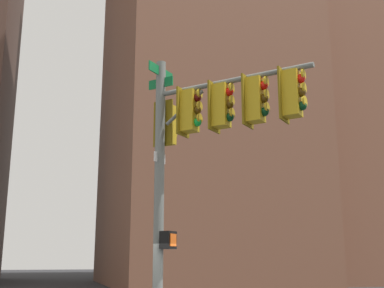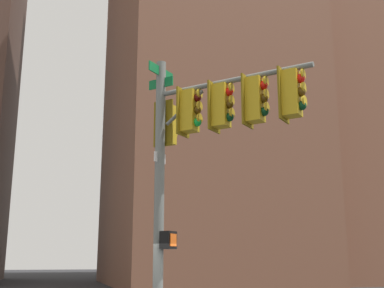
% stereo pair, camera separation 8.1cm
% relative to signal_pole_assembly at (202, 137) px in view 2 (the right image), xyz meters
% --- Properties ---
extents(signal_pole_assembly, '(3.35, 3.07, 6.98)m').
position_rel_signal_pole_assembly_xyz_m(signal_pole_assembly, '(0.00, 0.00, 0.00)').
color(signal_pole_assembly, slate).
rests_on(signal_pole_assembly, ground_plane).
extents(building_brick_nearside, '(21.93, 15.41, 46.20)m').
position_rel_signal_pole_assembly_xyz_m(building_brick_nearside, '(31.55, -9.55, 18.20)').
color(building_brick_nearside, brown).
rests_on(building_brick_nearside, ground_plane).
extents(building_brick_midblock, '(21.35, 19.56, 49.34)m').
position_rel_signal_pole_assembly_xyz_m(building_brick_midblock, '(34.86, -23.18, 19.77)').
color(building_brick_midblock, brown).
rests_on(building_brick_midblock, ground_plane).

